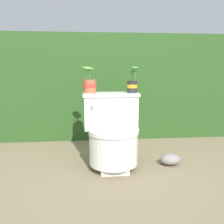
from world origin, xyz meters
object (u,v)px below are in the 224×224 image
at_px(potted_plant_midleft, 132,84).
at_px(garden_stone, 170,159).
at_px(toilet, 112,133).
at_px(potted_plant_left, 90,84).

bearing_deg(potted_plant_midleft, garden_stone, -32.09).
height_order(toilet, potted_plant_left, potted_plant_left).
height_order(toilet, potted_plant_midleft, potted_plant_midleft).
xyz_separation_m(toilet, garden_stone, (0.52, -0.06, -0.25)).
bearing_deg(garden_stone, toilet, 173.79).
xyz_separation_m(toilet, potted_plant_left, (-0.19, 0.17, 0.42)).
bearing_deg(potted_plant_left, garden_stone, -17.32).
height_order(potted_plant_left, potted_plant_midleft, potted_plant_midleft).
bearing_deg(garden_stone, potted_plant_left, 162.68).
bearing_deg(garden_stone, potted_plant_midleft, 147.91).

